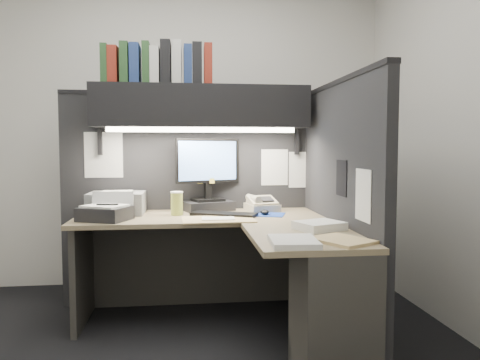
{
  "coord_description": "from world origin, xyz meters",
  "views": [
    {
      "loc": [
        -0.01,
        -2.7,
        1.21
      ],
      "look_at": [
        0.38,
        0.51,
        0.98
      ],
      "focal_mm": 35.0,
      "sensor_mm": 36.0,
      "label": 1
    }
  ],
  "objects_px": {
    "desk": "(258,276)",
    "notebook_stack": "(105,214)",
    "keyboard": "(224,214)",
    "printer": "(117,203)",
    "monitor": "(208,182)",
    "overhead_shelf": "(201,107)",
    "coffee_cup": "(177,204)",
    "telephone": "(262,205)"
  },
  "relations": [
    {
      "from": "coffee_cup",
      "to": "monitor",
      "type": "bearing_deg",
      "value": 43.48
    },
    {
      "from": "monitor",
      "to": "printer",
      "type": "height_order",
      "value": "monitor"
    },
    {
      "from": "monitor",
      "to": "overhead_shelf",
      "type": "bearing_deg",
      "value": -146.59
    },
    {
      "from": "notebook_stack",
      "to": "overhead_shelf",
      "type": "bearing_deg",
      "value": 27.38
    },
    {
      "from": "desk",
      "to": "notebook_stack",
      "type": "xyz_separation_m",
      "value": [
        -0.95,
        0.42,
        0.33
      ]
    },
    {
      "from": "notebook_stack",
      "to": "desk",
      "type": "bearing_deg",
      "value": -23.84
    },
    {
      "from": "desk",
      "to": "keyboard",
      "type": "distance_m",
      "value": 0.62
    },
    {
      "from": "coffee_cup",
      "to": "notebook_stack",
      "type": "xyz_separation_m",
      "value": [
        -0.46,
        -0.18,
        -0.03
      ]
    },
    {
      "from": "overhead_shelf",
      "to": "coffee_cup",
      "type": "distance_m",
      "value": 0.73
    },
    {
      "from": "printer",
      "to": "coffee_cup",
      "type": "bearing_deg",
      "value": -14.84
    },
    {
      "from": "desk",
      "to": "printer",
      "type": "distance_m",
      "value": 1.22
    },
    {
      "from": "keyboard",
      "to": "printer",
      "type": "xyz_separation_m",
      "value": [
        -0.75,
        0.2,
        0.07
      ]
    },
    {
      "from": "keyboard",
      "to": "notebook_stack",
      "type": "xyz_separation_m",
      "value": [
        -0.79,
        -0.11,
        0.03
      ]
    },
    {
      "from": "keyboard",
      "to": "printer",
      "type": "relative_size",
      "value": 1.18
    },
    {
      "from": "overhead_shelf",
      "to": "keyboard",
      "type": "xyz_separation_m",
      "value": [
        0.14,
        -0.23,
        -0.76
      ]
    },
    {
      "from": "keyboard",
      "to": "overhead_shelf",
      "type": "bearing_deg",
      "value": 147.28
    },
    {
      "from": "monitor",
      "to": "keyboard",
      "type": "bearing_deg",
      "value": -91.95
    },
    {
      "from": "telephone",
      "to": "desk",
      "type": "bearing_deg",
      "value": -113.09
    },
    {
      "from": "overhead_shelf",
      "to": "coffee_cup",
      "type": "bearing_deg",
      "value": -139.96
    },
    {
      "from": "telephone",
      "to": "notebook_stack",
      "type": "xyz_separation_m",
      "value": [
        -1.09,
        -0.32,
        0.0
      ]
    },
    {
      "from": "overhead_shelf",
      "to": "telephone",
      "type": "distance_m",
      "value": 0.85
    },
    {
      "from": "desk",
      "to": "keyboard",
      "type": "height_order",
      "value": "keyboard"
    },
    {
      "from": "monitor",
      "to": "coffee_cup",
      "type": "bearing_deg",
      "value": -156.46
    },
    {
      "from": "overhead_shelf",
      "to": "notebook_stack",
      "type": "distance_m",
      "value": 1.03
    },
    {
      "from": "printer",
      "to": "desk",
      "type": "bearing_deg",
      "value": -37.39
    },
    {
      "from": "monitor",
      "to": "telephone",
      "type": "height_order",
      "value": "monitor"
    },
    {
      "from": "desk",
      "to": "coffee_cup",
      "type": "xyz_separation_m",
      "value": [
        -0.48,
        0.6,
        0.37
      ]
    },
    {
      "from": "overhead_shelf",
      "to": "printer",
      "type": "height_order",
      "value": "overhead_shelf"
    },
    {
      "from": "desk",
      "to": "coffee_cup",
      "type": "height_order",
      "value": "coffee_cup"
    },
    {
      "from": "coffee_cup",
      "to": "overhead_shelf",
      "type": "bearing_deg",
      "value": 40.04
    },
    {
      "from": "printer",
      "to": "notebook_stack",
      "type": "relative_size",
      "value": 1.3
    },
    {
      "from": "overhead_shelf",
      "to": "telephone",
      "type": "height_order",
      "value": "overhead_shelf"
    },
    {
      "from": "keyboard",
      "to": "notebook_stack",
      "type": "height_order",
      "value": "notebook_stack"
    },
    {
      "from": "desk",
      "to": "overhead_shelf",
      "type": "bearing_deg",
      "value": 111.79
    },
    {
      "from": "monitor",
      "to": "printer",
      "type": "distance_m",
      "value": 0.68
    },
    {
      "from": "monitor",
      "to": "notebook_stack",
      "type": "relative_size",
      "value": 1.83
    },
    {
      "from": "monitor",
      "to": "printer",
      "type": "bearing_deg",
      "value": 168.47
    },
    {
      "from": "notebook_stack",
      "to": "monitor",
      "type": "bearing_deg",
      "value": 29.98
    },
    {
      "from": "desk",
      "to": "notebook_stack",
      "type": "bearing_deg",
      "value": 156.16
    },
    {
      "from": "printer",
      "to": "notebook_stack",
      "type": "distance_m",
      "value": 0.31
    },
    {
      "from": "keyboard",
      "to": "coffee_cup",
      "type": "height_order",
      "value": "coffee_cup"
    },
    {
      "from": "telephone",
      "to": "notebook_stack",
      "type": "bearing_deg",
      "value": -175.43
    }
  ]
}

